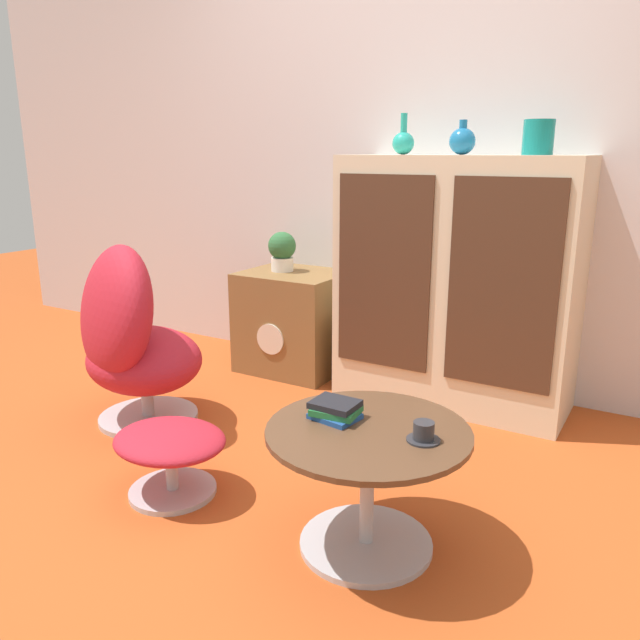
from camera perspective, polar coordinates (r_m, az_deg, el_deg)
ground_plane at (r=2.39m, az=-7.57°, el=-15.62°), size 12.00×12.00×0.00m
wall_back at (r=3.41m, az=8.57°, el=16.35°), size 6.40×0.06×2.60m
sideboard at (r=3.09m, az=12.32°, el=3.32°), size 1.12×0.47×1.20m
tv_console at (r=3.56m, az=-2.36°, el=-0.10°), size 0.56×0.48×0.57m
egg_chair at (r=2.93m, az=-16.93°, el=-1.61°), size 0.78×0.75×0.86m
ottoman at (r=2.36m, az=-13.55°, el=-11.25°), size 0.43×0.36×0.26m
coffee_table at (r=1.99m, az=4.36°, el=-13.64°), size 0.63×0.63×0.41m
vase_leftmost at (r=3.14m, az=7.63°, el=15.84°), size 0.11×0.11×0.19m
vase_inner_left at (r=3.04m, az=12.89°, el=15.68°), size 0.12×0.12×0.15m
vase_inner_right at (r=2.95m, az=19.33°, el=15.49°), size 0.13×0.13×0.15m
potted_plant at (r=3.52m, az=-3.49°, el=6.39°), size 0.16×0.16×0.22m
teacup at (r=1.86m, az=9.45°, el=-10.17°), size 0.10×0.10×0.06m
book_stack at (r=1.98m, az=1.42°, el=-8.22°), size 0.16×0.13×0.06m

